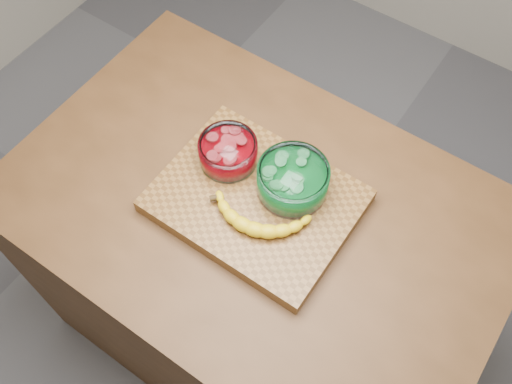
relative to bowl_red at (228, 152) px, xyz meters
The scene contains 6 objects.
ground 0.98m from the bowl_red, 22.80° to the right, with size 3.50×3.50×0.00m, color #5F5E63.
counter 0.54m from the bowl_red, 22.80° to the right, with size 1.20×0.80×0.90m, color #4F3017.
cutting_board 0.13m from the bowl_red, 22.80° to the right, with size 0.45×0.35×0.04m, color brown.
bowl_red is the anchor object (origin of this frame).
bowl_green 0.17m from the bowl_red, ahead, with size 0.17×0.17×0.08m.
banana 0.17m from the bowl_red, 30.75° to the right, with size 0.25×0.15×0.04m, color gold, non-canonical shape.
Camera 1 is at (0.38, -0.55, 2.08)m, focal length 40.00 mm.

